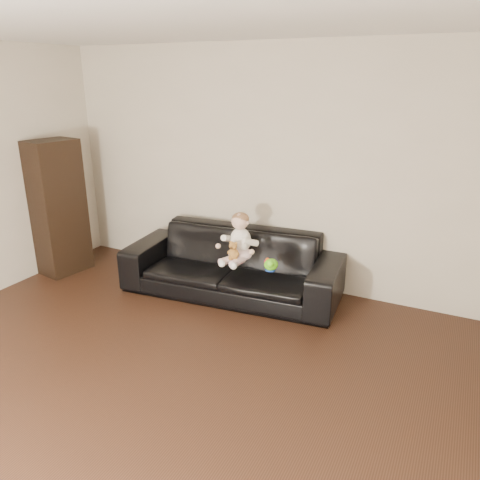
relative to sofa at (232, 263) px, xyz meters
The scene contains 11 objects.
floor 2.28m from the sofa, 85.94° to the right, with size 5.50×5.50×0.00m, color #321C11.
ceiling 3.19m from the sofa, 85.94° to the right, with size 5.50×5.50×0.00m, color beige.
wall_back 1.10m from the sofa, 72.30° to the left, with size 5.00×5.00×0.00m, color beige.
sofa is the anchor object (origin of this frame).
cabinet 2.20m from the sofa, behind, with size 0.39×0.54×1.58m, color black.
shelf_item 2.28m from the sofa, behind, with size 0.18×0.25×0.28m, color silver.
baby 0.38m from the sofa, 40.31° to the right, with size 0.38×0.45×0.51m.
teddy_bear 0.42m from the sofa, 60.52° to the right, with size 0.12×0.12×0.19m.
toy_green 0.60m from the sofa, 21.45° to the right, with size 0.14×0.16×0.11m, color #65E91B.
toy_rattle 0.50m from the sofa, 14.94° to the right, with size 0.07×0.07×0.07m, color red.
toy_blue_disc 0.59m from the sofa, 22.65° to the right, with size 0.10×0.10×0.01m, color blue.
Camera 1 is at (1.99, -1.91, 2.26)m, focal length 35.00 mm.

